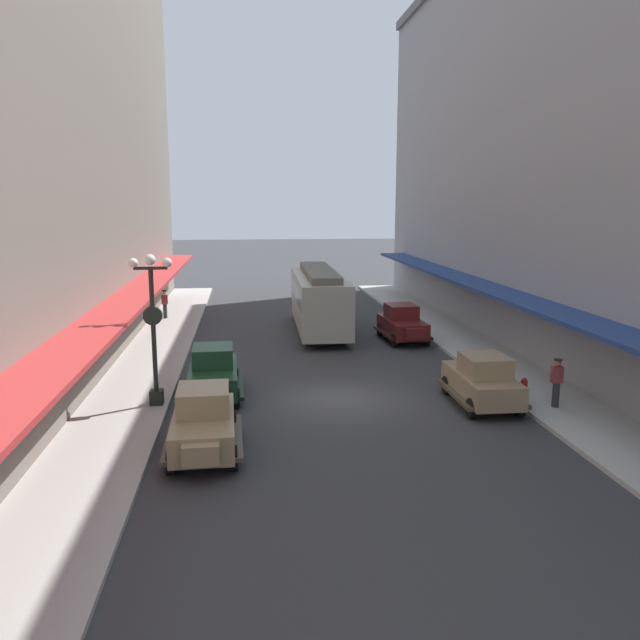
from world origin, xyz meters
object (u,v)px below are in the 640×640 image
parked_car_1 (204,420)px  streetcar (319,298)px  lamp_post_with_clock (153,323)px  pedestrian_1 (557,382)px  parked_car_0 (482,379)px  fire_hydrant (524,389)px  pedestrian_0 (165,304)px  parked_car_3 (213,372)px  parked_car_2 (402,322)px

parked_car_1 → streetcar: size_ratio=0.44×
lamp_post_with_clock → pedestrian_1: lamp_post_with_clock is taller
streetcar → pedestrian_1: 15.68m
parked_car_0 → lamp_post_with_clock: 11.46m
streetcar → fire_hydrant: (5.69, -13.43, -1.34)m
streetcar → lamp_post_with_clock: size_ratio=1.87×
streetcar → pedestrian_0: streetcar is taller
parked_car_3 → pedestrian_0: 16.16m
pedestrian_1 → parked_car_3: bearing=165.6°
parked_car_0 → streetcar: (-4.17, 13.36, 0.96)m
parked_car_0 → lamp_post_with_clock: (-11.23, 0.97, 2.04)m
lamp_post_with_clock → parked_car_1: bearing=-65.8°
parked_car_1 → pedestrian_1: size_ratio=2.57×
parked_car_0 → pedestrian_1: parked_car_0 is taller
streetcar → fire_hydrant: size_ratio=11.76×
parked_car_1 → pedestrian_0: bearing=99.7°
parked_car_2 → pedestrian_0: size_ratio=2.58×
fire_hydrant → parked_car_1: bearing=-163.9°
fire_hydrant → parked_car_0: bearing=177.7°
parked_car_2 → lamp_post_with_clock: 14.86m
lamp_post_with_clock → fire_hydrant: lamp_post_with_clock is taller
parked_car_1 → streetcar: bearing=72.6°
parked_car_1 → parked_car_3: bearing=89.8°
streetcar → lamp_post_with_clock: (-7.06, -12.39, 1.08)m
parked_car_0 → fire_hydrant: parked_car_0 is taller
parked_car_1 → lamp_post_with_clock: size_ratio=0.83×
parked_car_2 → fire_hydrant: bearing=-80.9°
parked_car_1 → parked_car_2: bearing=56.6°
parked_car_1 → pedestrian_0: 21.32m
parked_car_0 → pedestrian_0: bearing=126.0°
fire_hydrant → streetcar: bearing=113.0°
streetcar → pedestrian_0: size_ratio=5.78×
parked_car_3 → streetcar: (5.17, 11.29, 0.96)m
parked_car_2 → pedestrian_1: bearing=-78.0°
parked_car_3 → fire_hydrant: parked_car_3 is taller
pedestrian_1 → pedestrian_0: bearing=129.1°
parked_car_3 → fire_hydrant: (10.86, -2.13, -0.38)m
streetcar → parked_car_3: bearing=-114.6°
parked_car_2 → streetcar: (-3.97, 2.65, 0.96)m
parked_car_2 → streetcar: bearing=146.3°
parked_car_3 → pedestrian_1: size_ratio=2.57×
parked_car_0 → parked_car_2: bearing=91.1°
lamp_post_with_clock → pedestrian_0: size_ratio=3.09×
parked_car_1 → lamp_post_with_clock: 5.00m
lamp_post_with_clock → pedestrian_0: 17.05m
parked_car_3 → streetcar: 12.46m
streetcar → pedestrian_0: bearing=153.1°
parked_car_3 → parked_car_0: bearing=-12.5°
parked_car_0 → parked_car_3: same height
parked_car_0 → fire_hydrant: (1.52, -0.06, -0.38)m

